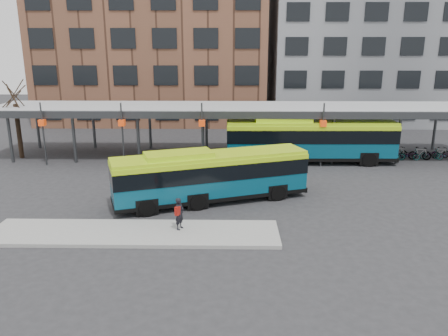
% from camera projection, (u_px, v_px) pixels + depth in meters
% --- Properties ---
extents(ground, '(120.00, 120.00, 0.00)m').
position_uv_depth(ground, '(246.00, 213.00, 23.99)').
color(ground, '#28282B').
rests_on(ground, ground).
extents(boarding_island, '(14.00, 3.00, 0.18)m').
position_uv_depth(boarding_island, '(134.00, 233.00, 21.16)').
color(boarding_island, gray).
rests_on(boarding_island, ground).
extents(canopy, '(40.00, 6.53, 4.80)m').
position_uv_depth(canopy, '(241.00, 109.00, 35.32)').
color(canopy, '#999B9E').
rests_on(canopy, ground).
extents(tree, '(1.64, 1.64, 5.60)m').
position_uv_depth(tree, '(18.00, 128.00, 35.17)').
color(tree, black).
rests_on(tree, ground).
extents(building_brick, '(26.00, 14.00, 22.00)m').
position_uv_depth(building_brick, '(155.00, 27.00, 51.98)').
color(building_brick, brown).
rests_on(building_brick, ground).
extents(building_grey, '(24.00, 14.00, 20.00)m').
position_uv_depth(building_grey, '(373.00, 36.00, 51.83)').
color(building_grey, slate).
rests_on(building_grey, ground).
extents(bus_front, '(11.49, 6.12, 3.13)m').
position_uv_depth(bus_front, '(210.00, 175.00, 25.31)').
color(bus_front, '#08445B').
rests_on(bus_front, ground).
extents(bus_rear, '(12.99, 3.07, 3.57)m').
position_uv_depth(bus_rear, '(309.00, 139.00, 33.93)').
color(bus_rear, '#08445B').
rests_on(bus_rear, ground).
extents(pedestrian, '(0.59, 0.69, 1.59)m').
position_uv_depth(pedestrian, '(179.00, 213.00, 21.21)').
color(pedestrian, black).
rests_on(pedestrian, boarding_island).
extents(bike_rack, '(7.38, 1.58, 1.06)m').
position_uv_depth(bike_rack, '(409.00, 154.00, 35.18)').
color(bike_rack, slate).
rests_on(bike_rack, ground).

